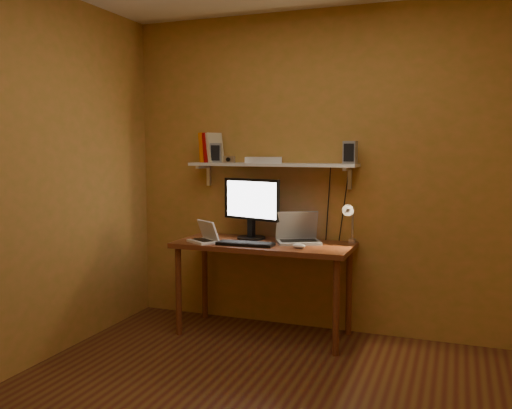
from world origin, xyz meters
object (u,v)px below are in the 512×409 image
at_px(desk, 264,253).
at_px(laptop, 298,234).
at_px(shelf_camera, 229,159).
at_px(monitor, 251,205).
at_px(desk_lamp, 350,218).
at_px(speaker_left, 216,153).
at_px(router, 264,160).
at_px(wall_shelf, 272,165).
at_px(netbook, 205,236).
at_px(speaker_right, 350,153).
at_px(keyboard, 246,244).
at_px(mouse, 299,246).

xyz_separation_m(desk, laptop, (0.25, 0.10, 0.15)).
bearing_deg(shelf_camera, monitor, 5.50).
relative_size(laptop, desk_lamp, 1.08).
height_order(speaker_left, router, speaker_left).
height_order(wall_shelf, desk_lamp, wall_shelf).
bearing_deg(speaker_left, laptop, -25.43).
relative_size(desk_lamp, router, 1.26).
relative_size(wall_shelf, shelf_camera, 14.48).
xyz_separation_m(desk, wall_shelf, (0.00, 0.19, 0.69)).
bearing_deg(wall_shelf, monitor, -158.82).
height_order(laptop, netbook, laptop).
relative_size(desk_lamp, speaker_right, 2.14).
bearing_deg(router, speaker_right, 0.03).
relative_size(netbook, desk_lamp, 0.76).
xyz_separation_m(monitor, keyboard, (0.07, -0.30, -0.27)).
bearing_deg(netbook, keyboard, 30.57).
relative_size(netbook, speaker_left, 1.74).
xyz_separation_m(mouse, shelf_camera, (-0.68, 0.26, 0.63)).
distance_m(netbook, speaker_left, 0.74).
xyz_separation_m(netbook, desk_lamp, (1.10, 0.28, 0.16)).
relative_size(speaker_right, shelf_camera, 1.81).
relative_size(wall_shelf, speaker_right, 7.98).
height_order(keyboard, mouse, mouse).
bearing_deg(monitor, shelf_camera, -157.39).
height_order(monitor, speaker_right, speaker_right).
bearing_deg(mouse, keyboard, -164.39).
xyz_separation_m(monitor, netbook, (-0.28, -0.28, -0.23)).
distance_m(laptop, speaker_left, 0.99).
height_order(laptop, keyboard, laptop).
distance_m(keyboard, router, 0.73).
relative_size(wall_shelf, mouse, 13.47).
bearing_deg(keyboard, monitor, 99.85).
height_order(wall_shelf, mouse, wall_shelf).
height_order(mouse, speaker_left, speaker_left).
height_order(laptop, desk_lamp, desk_lamp).
xyz_separation_m(wall_shelf, netbook, (-0.44, -0.34, -0.56)).
distance_m(mouse, desk_lamp, 0.47).
bearing_deg(netbook, mouse, 32.98).
bearing_deg(desk, mouse, -23.51).
height_order(keyboard, speaker_left, speaker_left).
bearing_deg(desk_lamp, netbook, -165.94).
relative_size(desk, laptop, 3.45).
height_order(monitor, speaker_left, speaker_left).
bearing_deg(shelf_camera, router, 14.91).
bearing_deg(shelf_camera, mouse, -20.89).
bearing_deg(netbook, shelf_camera, 102.57).
bearing_deg(speaker_left, desk_lamp, -21.90).
relative_size(laptop, netbook, 1.42).
height_order(netbook, router, router).
distance_m(desk, keyboard, 0.21).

